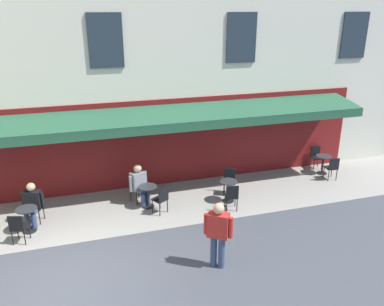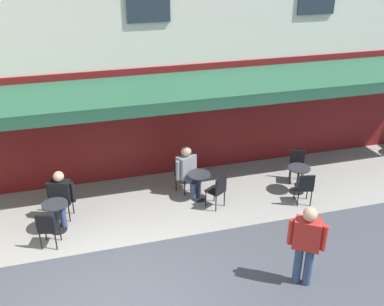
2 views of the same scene
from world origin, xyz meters
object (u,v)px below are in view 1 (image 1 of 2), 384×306
cafe_table_mid_terrace (229,188)px  cafe_chair_black_corner_left (18,226)px  cafe_chair_black_back_row (136,186)px  cafe_chair_black_kerbside (232,195)px  cafe_chair_black_under_awning (161,198)px  cafe_table_far_end (148,194)px  walking_pedestrian_in_red (218,231)px  cafe_chair_black_by_window (229,179)px  seated_companion_in_black (32,203)px  cafe_table_near_entrance (323,162)px  cafe_chair_black_facing_street (316,155)px  cafe_table_streetside (27,216)px  cafe_chair_black_near_door (332,167)px  cafe_chair_black_corner_right (36,204)px  seated_patron_in_grey (140,183)px

cafe_table_mid_terrace → cafe_chair_black_corner_left: size_ratio=0.82×
cafe_table_mid_terrace → cafe_chair_black_corner_left: 6.52m
cafe_chair_black_corner_left → cafe_chair_black_back_row: 3.86m
cafe_chair_black_kerbside → cafe_table_mid_terrace: bearing=-102.7°
cafe_chair_black_under_awning → cafe_table_far_end: bearing=-57.9°
cafe_chair_black_corner_left → walking_pedestrian_in_red: walking_pedestrian_in_red is taller
cafe_chair_black_by_window → cafe_chair_black_corner_left: same height
cafe_chair_black_back_row → seated_companion_in_black: bearing=11.0°
cafe_table_mid_terrace → cafe_chair_black_under_awning: (2.34, 0.16, 0.06)m
seated_companion_in_black → cafe_chair_black_under_awning: bearing=173.1°
cafe_table_mid_terrace → seated_companion_in_black: bearing=-2.9°
cafe_table_near_entrance → cafe_chair_black_facing_street: 0.63m
cafe_chair_black_by_window → cafe_chair_black_under_awning: (2.60, 0.73, 0.00)m
cafe_chair_black_kerbside → cafe_chair_black_by_window: same height
cafe_table_near_entrance → cafe_chair_black_back_row: 7.44m
cafe_chair_black_by_window → cafe_table_streetside: (6.56, 0.66, -0.06)m
cafe_chair_black_near_door → walking_pedestrian_in_red: 7.09m
cafe_chair_black_corner_right → cafe_chair_black_under_awning: 3.83m
cafe_chair_black_facing_street → cafe_table_near_entrance: bearing=82.6°
cafe_chair_black_kerbside → cafe_chair_black_corner_left: 6.34m
cafe_table_mid_terrace → cafe_chair_black_kerbside: bearing=77.3°
cafe_table_near_entrance → seated_patron_in_grey: size_ratio=0.55×
cafe_table_near_entrance → cafe_chair_black_corner_left: (10.94, 1.83, 0.06)m
cafe_chair_black_corner_right → cafe_chair_black_under_awning: (-3.77, 0.67, 0.00)m
cafe_table_near_entrance → seated_patron_in_grey: (7.33, 0.40, 0.23)m
cafe_chair_black_corner_left → cafe_chair_black_under_awning: bearing=-172.6°
cafe_chair_black_under_awning → walking_pedestrian_in_red: bearing=103.9°
cafe_chair_black_corner_left → seated_companion_in_black: size_ratio=0.68×
cafe_chair_black_corner_right → seated_patron_in_grey: seated_patron_in_grey is taller
cafe_chair_black_near_door → walking_pedestrian_in_red: walking_pedestrian_in_red is taller
cafe_chair_black_near_door → cafe_chair_black_under_awning: bearing=5.6°
cafe_table_streetside → cafe_chair_black_back_row: size_ratio=0.82×
cafe_chair_black_facing_street → cafe_chair_black_corner_right: (10.65, 1.25, 0.00)m
cafe_chair_black_facing_street → cafe_chair_black_corner_left: size_ratio=1.00×
cafe_table_streetside → cafe_table_mid_terrace: bearing=-179.2°
cafe_table_streetside → cafe_chair_black_under_awning: (-3.96, 0.07, 0.06)m
cafe_table_far_end → seated_companion_in_black: (3.50, 0.07, 0.22)m
cafe_table_far_end → cafe_chair_black_facing_street: bearing=-169.1°
walking_pedestrian_in_red → cafe_chair_black_corner_right: bearing=-39.6°
cafe_chair_black_corner_right → cafe_chair_black_under_awning: size_ratio=1.00×
cafe_table_mid_terrace → cafe_table_far_end: same height
cafe_table_far_end → cafe_chair_black_by_window: bearing=-176.1°
seated_companion_in_black → cafe_table_streetside: bearing=72.3°
cafe_chair_black_corner_left → cafe_table_streetside: bearing=-106.4°
cafe_table_mid_terrace → seated_patron_in_grey: bearing=-14.5°
cafe_chair_black_corner_right → walking_pedestrian_in_red: size_ratio=0.51×
cafe_chair_black_under_awning → seated_patron_in_grey: seated_patron_in_grey is taller
cafe_chair_black_by_window → cafe_chair_black_under_awning: size_ratio=1.00×
cafe_chair_black_near_door → cafe_chair_black_corner_right: 10.53m
cafe_chair_black_by_window → cafe_chair_black_corner_right: 6.37m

